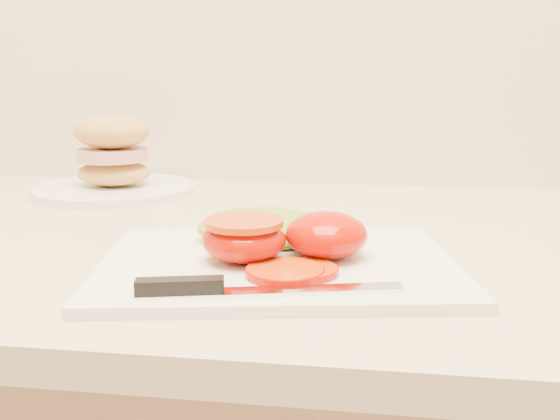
# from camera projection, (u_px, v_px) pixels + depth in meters

# --- Properties ---
(cutting_board) EXTENTS (0.36, 0.29, 0.01)m
(cutting_board) POSITION_uv_depth(u_px,v_px,m) (278.00, 264.00, 0.58)
(cutting_board) COLOR white
(cutting_board) RESTS_ON counter
(tomato_half_dome) EXTENTS (0.08, 0.08, 0.04)m
(tomato_half_dome) POSITION_uv_depth(u_px,v_px,m) (326.00, 235.00, 0.59)
(tomato_half_dome) COLOR red
(tomato_half_dome) RESTS_ON cutting_board
(tomato_half_cut) EXTENTS (0.08, 0.08, 0.04)m
(tomato_half_cut) POSITION_uv_depth(u_px,v_px,m) (244.00, 238.00, 0.57)
(tomato_half_cut) COLOR red
(tomato_half_cut) RESTS_ON cutting_board
(tomato_slice_0) EXTENTS (0.07, 0.07, 0.01)m
(tomato_slice_0) POSITION_uv_depth(u_px,v_px,m) (285.00, 272.00, 0.53)
(tomato_slice_0) COLOR #D95A0B
(tomato_slice_0) RESTS_ON cutting_board
(tomato_slice_1) EXTENTS (0.06, 0.06, 0.01)m
(tomato_slice_1) POSITION_uv_depth(u_px,v_px,m) (304.00, 270.00, 0.54)
(tomato_slice_1) COLOR #D95A0B
(tomato_slice_1) RESTS_ON cutting_board
(lettuce_leaf_0) EXTENTS (0.15, 0.11, 0.03)m
(lettuce_leaf_0) POSITION_uv_depth(u_px,v_px,m) (263.00, 228.00, 0.64)
(lettuce_leaf_0) COLOR #92BA31
(lettuce_leaf_0) RESTS_ON cutting_board
(lettuce_leaf_1) EXTENTS (0.12, 0.12, 0.02)m
(lettuce_leaf_1) POSITION_uv_depth(u_px,v_px,m) (303.00, 229.00, 0.65)
(lettuce_leaf_1) COLOR #92BA31
(lettuce_leaf_1) RESTS_ON cutting_board
(knife) EXTENTS (0.21, 0.06, 0.01)m
(knife) POSITION_uv_depth(u_px,v_px,m) (233.00, 287.00, 0.49)
(knife) COLOR silver
(knife) RESTS_ON cutting_board
(sandwich_plate) EXTENTS (0.24, 0.24, 0.12)m
(sandwich_plate) POSITION_uv_depth(u_px,v_px,m) (113.00, 165.00, 0.94)
(sandwich_plate) COLOR white
(sandwich_plate) RESTS_ON counter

